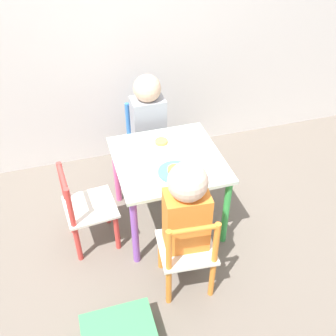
% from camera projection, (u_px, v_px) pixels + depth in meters
% --- Properties ---
extents(ground_plane, '(6.00, 6.00, 0.00)m').
position_uv_depth(ground_plane, '(168.00, 218.00, 2.37)').
color(ground_plane, '#6B6056').
extents(kids_table, '(0.56, 0.56, 0.46)m').
position_uv_depth(kids_table, '(168.00, 168.00, 2.12)').
color(kids_table, silver).
rests_on(kids_table, ground_plane).
extents(chair_orange, '(0.28, 0.28, 0.50)m').
position_uv_depth(chair_orange, '(187.00, 252.00, 1.85)').
color(chair_orange, silver).
rests_on(chair_orange, ground_plane).
extents(chair_blue, '(0.26, 0.26, 0.50)m').
position_uv_depth(chair_blue, '(148.00, 142.00, 2.56)').
color(chair_blue, silver).
rests_on(chair_blue, ground_plane).
extents(chair_red, '(0.28, 0.28, 0.50)m').
position_uv_depth(chair_red, '(86.00, 209.00, 2.08)').
color(chair_red, silver).
rests_on(chair_red, ground_plane).
extents(child_front, '(0.21, 0.23, 0.74)m').
position_uv_depth(child_front, '(186.00, 213.00, 1.77)').
color(child_front, '#7A6B5B').
rests_on(child_front, ground_plane).
extents(child_back, '(0.20, 0.22, 0.74)m').
position_uv_depth(child_back, '(149.00, 121.00, 2.39)').
color(child_back, '#4C608E').
rests_on(child_back, ground_plane).
extents(plate_front, '(0.18, 0.18, 0.03)m').
position_uv_depth(plate_front, '(175.00, 171.00, 1.98)').
color(plate_front, '#4C9EE0').
rests_on(plate_front, kids_table).
extents(plate_back, '(0.16, 0.16, 0.03)m').
position_uv_depth(plate_back, '(161.00, 143.00, 2.17)').
color(plate_back, white).
rests_on(plate_back, kids_table).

